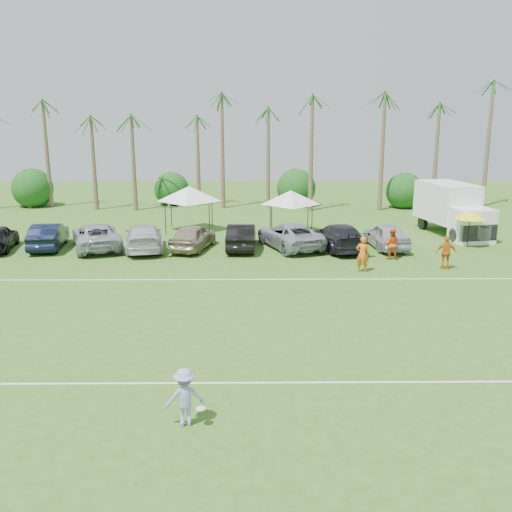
{
  "coord_description": "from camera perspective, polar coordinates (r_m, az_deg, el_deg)",
  "views": [
    {
      "loc": [
        1.59,
        -15.01,
        8.49
      ],
      "look_at": [
        1.88,
        12.73,
        1.6
      ],
      "focal_mm": 40.0,
      "sensor_mm": 36.0,
      "label": 1
    }
  ],
  "objects": [
    {
      "name": "bush_tree_0",
      "position": [
        58.19,
        -21.45,
        6.39
      ],
      "size": [
        4.0,
        4.0,
        4.0
      ],
      "color": "brown",
      "rests_on": "ground"
    },
    {
      "name": "palm_tree_10",
      "position": [
        57.17,
        22.06,
        13.69
      ],
      "size": [
        2.4,
        2.4,
        10.9
      ],
      "color": "brown",
      "rests_on": "ground"
    },
    {
      "name": "palm_tree_3",
      "position": [
        53.89,
        -11.25,
        15.37
      ],
      "size": [
        2.4,
        2.4,
        11.9
      ],
      "color": "brown",
      "rests_on": "ground"
    },
    {
      "name": "parked_car_3",
      "position": [
        37.39,
        -11.16,
        1.87
      ],
      "size": [
        3.35,
        6.08,
        1.67
      ],
      "primitive_type": "imported",
      "rotation": [
        0.0,
        0.0,
        3.33
      ],
      "color": "silver",
      "rests_on": "ground"
    },
    {
      "name": "palm_tree_9",
      "position": [
        55.49,
        17.07,
        13.21
      ],
      "size": [
        2.4,
        2.4,
        9.9
      ],
      "color": "brown",
      "rests_on": "ground"
    },
    {
      "name": "palm_tree_1",
      "position": [
        56.18,
        -20.46,
        12.96
      ],
      "size": [
        2.4,
        2.4,
        9.9
      ],
      "color": "brown",
      "rests_on": "ground"
    },
    {
      "name": "sideline_player_a",
      "position": [
        32.08,
        10.61,
        0.19
      ],
      "size": [
        0.8,
        0.6,
        1.99
      ],
      "primitive_type": "imported",
      "rotation": [
        0.0,
        0.0,
        2.96
      ],
      "color": "orange",
      "rests_on": "ground"
    },
    {
      "name": "parked_car_7",
      "position": [
        37.22,
        8.28,
        1.93
      ],
      "size": [
        3.27,
        6.05,
        1.67
      ],
      "primitive_type": "imported",
      "rotation": [
        0.0,
        0.0,
        3.31
      ],
      "color": "black",
      "rests_on": "ground"
    },
    {
      "name": "canopy_tent_right",
      "position": [
        42.1,
        3.5,
        6.55
      ],
      "size": [
        4.45,
        4.45,
        3.61
      ],
      "color": "black",
      "rests_on": "ground"
    },
    {
      "name": "sideline_player_b",
      "position": [
        35.23,
        13.39,
        1.2
      ],
      "size": [
        1.06,
        0.91,
        1.89
      ],
      "primitive_type": "imported",
      "rotation": [
        0.0,
        0.0,
        2.91
      ],
      "color": "#D95118",
      "rests_on": "ground"
    },
    {
      "name": "canopy_tent_left",
      "position": [
        42.69,
        -6.74,
        6.95
      ],
      "size": [
        4.84,
        4.84,
        3.92
      ],
      "color": "black",
      "rests_on": "ground"
    },
    {
      "name": "parked_car_4",
      "position": [
        37.04,
        -6.34,
        1.93
      ],
      "size": [
        3.05,
        5.22,
        1.67
      ],
      "primitive_type": "imported",
      "rotation": [
        0.0,
        0.0,
        2.91
      ],
      "color": "gray",
      "rests_on": "ground"
    },
    {
      "name": "box_truck",
      "position": [
        43.64,
        19.08,
        4.57
      ],
      "size": [
        3.92,
        7.45,
        3.65
      ],
      "rotation": [
        0.0,
        0.0,
        0.19
      ],
      "color": "white",
      "rests_on": "ground"
    },
    {
      "name": "parked_car_5",
      "position": [
        36.96,
        -1.46,
        1.99
      ],
      "size": [
        1.93,
        5.11,
        1.67
      ],
      "primitive_type": "imported",
      "rotation": [
        0.0,
        0.0,
        3.11
      ],
      "color": "black",
      "rests_on": "ground"
    },
    {
      "name": "parked_car_1",
      "position": [
        39.48,
        -20.06,
        1.91
      ],
      "size": [
        2.4,
        5.24,
        1.67
      ],
      "primitive_type": "imported",
      "rotation": [
        0.0,
        0.0,
        3.27
      ],
      "color": "black",
      "rests_on": "ground"
    },
    {
      "name": "palm_tree_7",
      "position": [
        53.42,
        6.54,
        15.55
      ],
      "size": [
        2.4,
        2.4,
        11.9
      ],
      "color": "brown",
      "rests_on": "ground"
    },
    {
      "name": "palm_tree_2",
      "position": [
        54.73,
        -15.45,
        14.22
      ],
      "size": [
        2.4,
        2.4,
        10.9
      ],
      "color": "brown",
      "rests_on": "ground"
    },
    {
      "name": "market_umbrella",
      "position": [
        39.87,
        20.62,
        3.83
      ],
      "size": [
        2.1,
        2.1,
        2.34
      ],
      "color": "black",
      "rests_on": "ground"
    },
    {
      "name": "palm_tree_5",
      "position": [
        53.03,
        -2.38,
        13.79
      ],
      "size": [
        2.4,
        2.4,
        9.9
      ],
      "color": "brown",
      "rests_on": "ground"
    },
    {
      "name": "bush_tree_1",
      "position": [
        54.95,
        -8.59,
        6.8
      ],
      "size": [
        4.0,
        4.0,
        4.0
      ],
      "color": "brown",
      "rests_on": "ground"
    },
    {
      "name": "parked_car_6",
      "position": [
        37.3,
        3.39,
        2.08
      ],
      "size": [
        4.7,
        6.59,
        1.67
      ],
      "primitive_type": "imported",
      "rotation": [
        0.0,
        0.0,
        3.5
      ],
      "color": "#9497A0",
      "rests_on": "ground"
    },
    {
      "name": "ground",
      "position": [
        17.32,
        -6.01,
        -15.49
      ],
      "size": [
        120.0,
        120.0,
        0.0
      ],
      "primitive_type": "plane",
      "color": "#35601C",
      "rests_on": "ground"
    },
    {
      "name": "parked_car_8",
      "position": [
        38.08,
        12.9,
        1.99
      ],
      "size": [
        2.42,
        5.06,
        1.67
      ],
      "primitive_type": "imported",
      "rotation": [
        0.0,
        0.0,
        3.24
      ],
      "color": "#B0AFB6",
      "rests_on": "ground"
    },
    {
      "name": "palm_tree_8",
      "position": [
        54.23,
        11.84,
        12.59
      ],
      "size": [
        2.4,
        2.4,
        8.9
      ],
      "color": "brown",
      "rests_on": "ground"
    },
    {
      "name": "field_lines",
      "position": [
        24.58,
        -4.3,
        -6.29
      ],
      "size": [
        80.0,
        12.1,
        0.01
      ],
      "color": "white",
      "rests_on": "ground"
    },
    {
      "name": "frisbee_player",
      "position": [
        16.47,
        -7.13,
        -13.83
      ],
      "size": [
        1.2,
        0.84,
        1.69
      ],
      "rotation": [
        0.0,
        0.0,
        3.35
      ],
      "color": "#9694D2",
      "rests_on": "ground"
    },
    {
      "name": "palm_tree_6",
      "position": [
        53.07,
        2.08,
        14.72
      ],
      "size": [
        2.4,
        2.4,
        10.9
      ],
      "color": "brown",
      "rests_on": "ground"
    },
    {
      "name": "bush_tree_2",
      "position": [
        54.6,
        4.07,
        6.87
      ],
      "size": [
        4.0,
        4.0,
        4.0
      ],
      "color": "brown",
      "rests_on": "ground"
    },
    {
      "name": "parked_car_2",
      "position": [
        38.43,
        -15.68,
        1.93
      ],
      "size": [
        4.61,
        6.58,
        1.67
      ],
      "primitive_type": "imported",
      "rotation": [
        0.0,
        0.0,
        3.48
      ],
      "color": "#A1A5AC",
      "rests_on": "ground"
    },
    {
      "name": "palm_tree_4",
      "position": [
        53.31,
        -6.78,
        12.77
      ],
      "size": [
        2.4,
        2.4,
        8.9
      ],
      "color": "brown",
      "rests_on": "ground"
    },
    {
      "name": "bush_tree_3",
      "position": [
        56.3,
        14.34,
        6.69
      ],
      "size": [
        4.0,
        4.0,
        4.0
      ],
      "color": "brown",
      "rests_on": "ground"
    },
    {
      "name": "sideline_player_c",
      "position": [
        33.78,
        18.5,
        0.32
      ],
      "size": [
        1.18,
        0.65,
        1.91
      ],
      "primitive_type": "imported",
      "rotation": [
        0.0,
        0.0,
        2.97
      ],
      "color": "orange",
      "rests_on": "ground"
    }
  ]
}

